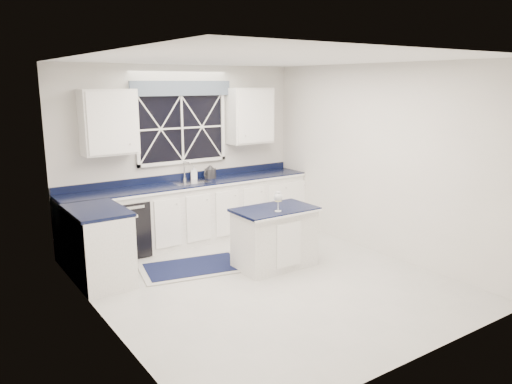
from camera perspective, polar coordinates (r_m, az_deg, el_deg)
ground at (r=6.37m, az=0.99°, el=-10.09°), size 4.50×4.50×0.00m
back_wall at (r=7.90m, az=-8.51°, el=4.38°), size 4.00×0.10×2.70m
base_cabinets at (r=7.53m, az=-8.99°, el=-3.04°), size 3.99×1.60×0.90m
countertop at (r=7.71m, az=-7.42°, el=0.96°), size 3.98×0.64×0.04m
dishwasher at (r=7.41m, az=-14.91°, el=-3.89°), size 0.60×0.58×0.82m
window at (r=7.80m, az=-8.47°, el=7.83°), size 1.65×0.09×1.26m
upper_cabinets at (r=7.69m, az=-8.08°, el=8.30°), size 3.10×0.34×0.90m
faucet at (r=7.84m, az=-8.11°, el=2.47°), size 0.05×0.20×0.30m
island at (r=6.72m, az=2.12°, el=-5.18°), size 1.08×0.66×0.81m
rug at (r=6.83m, az=-7.17°, el=-8.49°), size 1.54×1.12×0.02m
kettle at (r=7.98m, az=-5.27°, el=2.28°), size 0.29×0.24×0.22m
wine_glass at (r=6.41m, az=2.55°, el=-0.68°), size 0.11×0.11×0.26m
soap_bottle at (r=7.94m, az=-7.12°, el=2.26°), size 0.13×0.13×0.22m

